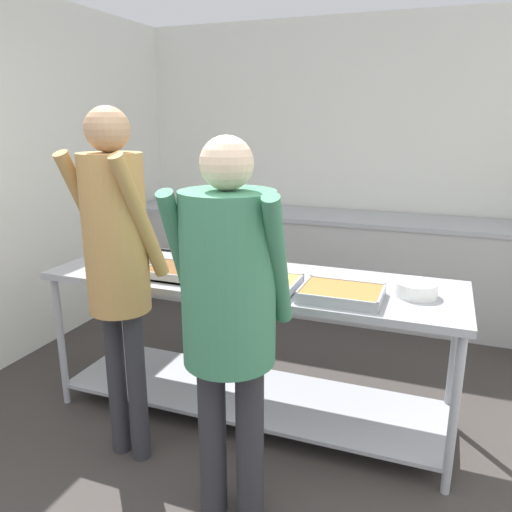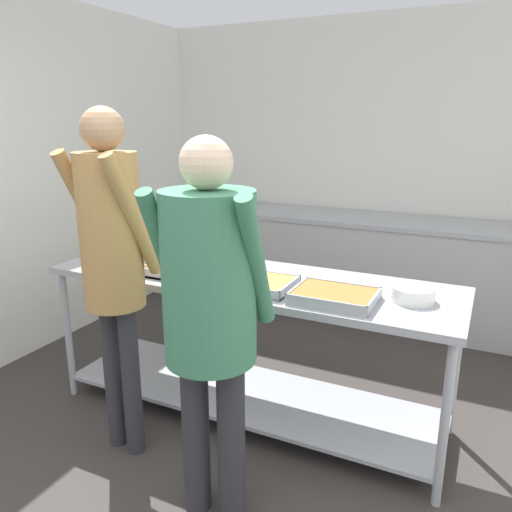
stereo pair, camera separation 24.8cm
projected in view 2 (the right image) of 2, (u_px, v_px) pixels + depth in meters
wall_rear at (365, 167)px, 4.64m from camera, size 4.12×0.06×2.65m
wall_left at (48, 177)px, 3.88m from camera, size 0.06×3.83×2.65m
back_counter at (350, 266)px, 4.55m from camera, size 3.96×0.65×0.92m
serving_counter at (249, 322)px, 2.95m from camera, size 2.38×0.73×0.88m
sauce_pan at (144, 249)px, 3.28m from camera, size 0.41×0.27×0.09m
serving_tray_roast at (187, 271)px, 2.89m from camera, size 0.48×0.29×0.05m
serving_tray_greens at (258, 284)px, 2.68m from camera, size 0.38×0.30×0.05m
serving_tray_vegetables at (334, 296)px, 2.49m from camera, size 0.41×0.31×0.05m
plate_stack at (412, 294)px, 2.49m from camera, size 0.22×0.22×0.07m
guest_serving_left at (210, 299)px, 2.05m from camera, size 0.51×0.39×1.70m
guest_serving_right at (112, 246)px, 2.48m from camera, size 0.43×0.38×1.82m
water_bottle at (232, 197)px, 4.85m from camera, size 0.08×0.08×0.22m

